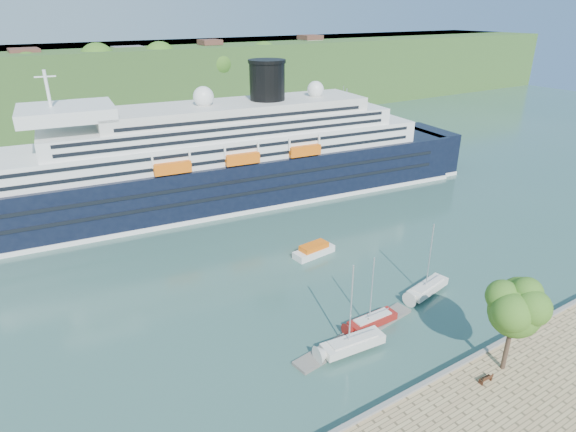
# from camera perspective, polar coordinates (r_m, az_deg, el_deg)

# --- Properties ---
(ground) EXTENTS (400.00, 400.00, 0.00)m
(ground) POSITION_cam_1_polar(r_m,az_deg,el_deg) (54.04, 16.95, -18.53)
(ground) COLOR #30554C
(ground) RESTS_ON ground
(far_hillside) EXTENTS (400.00, 50.00, 24.00)m
(far_hillside) POSITION_cam_1_polar(r_m,az_deg,el_deg) (174.05, -21.68, 14.17)
(far_hillside) COLOR #315421
(far_hillside) RESTS_ON ground
(quay_coping) EXTENTS (220.00, 0.50, 0.30)m
(quay_coping) POSITION_cam_1_polar(r_m,az_deg,el_deg) (53.21, 17.27, -17.71)
(quay_coping) COLOR slate
(quay_coping) RESTS_ON promenade
(cruise_ship) EXTENTS (119.74, 31.28, 26.62)m
(cruise_ship) POSITION_cam_1_polar(r_m,az_deg,el_deg) (91.70, -9.67, 9.26)
(cruise_ship) COLOR black
(cruise_ship) RESTS_ON ground
(park_bench) EXTENTS (1.59, 0.71, 1.00)m
(park_bench) POSITION_cam_1_polar(r_m,az_deg,el_deg) (54.05, 22.39, -17.33)
(park_bench) COLOR #452513
(park_bench) RESTS_ON promenade
(promenade_tree) EXTENTS (6.81, 6.81, 11.27)m
(promenade_tree) POSITION_cam_1_polar(r_m,az_deg,el_deg) (53.54, 25.06, -11.39)
(promenade_tree) COLOR #295917
(promenade_tree) RESTS_ON promenade
(floating_pontoon) EXTENTS (17.99, 4.45, 0.40)m
(floating_pontoon) POSITION_cam_1_polar(r_m,az_deg,el_deg) (58.29, 8.08, -13.80)
(floating_pontoon) COLOR slate
(floating_pontoon) RESTS_ON ground
(sailboat_white_near) EXTENTS (8.38, 3.00, 10.60)m
(sailboat_white_near) POSITION_cam_1_polar(r_m,az_deg,el_deg) (53.12, 7.95, -11.14)
(sailboat_white_near) COLOR silver
(sailboat_white_near) RESTS_ON ground
(sailboat_red) EXTENTS (7.10, 2.02, 9.15)m
(sailboat_red) POSITION_cam_1_polar(r_m,az_deg,el_deg) (57.63, 10.22, -9.15)
(sailboat_red) COLOR maroon
(sailboat_red) RESTS_ON ground
(sailboat_white_far) EXTENTS (8.03, 3.60, 10.02)m
(sailboat_white_far) POSITION_cam_1_polar(r_m,az_deg,el_deg) (65.44, 16.61, -5.16)
(sailboat_white_far) COLOR silver
(sailboat_white_far) RESTS_ON ground
(tender_launch) EXTENTS (7.08, 3.03, 1.90)m
(tender_launch) POSITION_cam_1_polar(r_m,az_deg,el_deg) (74.56, 3.09, -3.99)
(tender_launch) COLOR orange
(tender_launch) RESTS_ON ground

